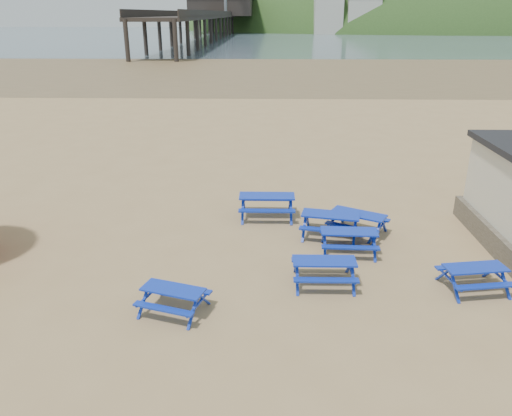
{
  "coord_description": "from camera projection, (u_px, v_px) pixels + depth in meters",
  "views": [
    {
      "loc": [
        -0.0,
        -13.56,
        6.89
      ],
      "look_at": [
        -0.42,
        1.5,
        1.0
      ],
      "focal_mm": 35.0,
      "sensor_mm": 36.0,
      "label": 1
    }
  ],
  "objects": [
    {
      "name": "picnic_table_blue_c",
      "position": [
        330.0,
        225.0,
        16.41
      ],
      "size": [
        2.13,
        1.85,
        0.78
      ],
      "rotation": [
        0.0,
        0.0,
        -0.2
      ],
      "color": "#083EA1",
      "rests_on": "ground"
    },
    {
      "name": "picnic_table_blue_d",
      "position": [
        174.0,
        300.0,
        12.24
      ],
      "size": [
        1.85,
        1.66,
        0.65
      ],
      "rotation": [
        0.0,
        0.0,
        -0.31
      ],
      "color": "#083EA1",
      "rests_on": "ground"
    },
    {
      "name": "picnic_table_blue_f",
      "position": [
        474.0,
        278.0,
        13.23
      ],
      "size": [
        1.79,
        1.53,
        0.67
      ],
      "rotation": [
        0.0,
        0.0,
        0.16
      ],
      "color": "#083EA1",
      "rests_on": "ground"
    },
    {
      "name": "picnic_table_blue_a",
      "position": [
        267.0,
        206.0,
        17.96
      ],
      "size": [
        1.98,
        1.6,
        0.83
      ],
      "rotation": [
        0.0,
        0.0,
        0.0
      ],
      "color": "#083EA1",
      "rests_on": "ground"
    },
    {
      "name": "headland_town",
      "position": [
        465.0,
        52.0,
        230.24
      ],
      "size": [
        264.0,
        144.0,
        108.0
      ],
      "color": "#2D4C1E",
      "rests_on": "ground"
    },
    {
      "name": "sea",
      "position": [
        271.0,
        35.0,
        173.39
      ],
      "size": [
        400.0,
        400.0,
        0.0
      ],
      "primitive_type": "plane",
      "color": "#495C69",
      "rests_on": "ground"
    },
    {
      "name": "pier",
      "position": [
        221.0,
        18.0,
        179.53
      ],
      "size": [
        24.0,
        220.0,
        39.29
      ],
      "color": "black",
      "rests_on": "ground"
    },
    {
      "name": "wet_sand",
      "position": [
        270.0,
        69.0,
        66.33
      ],
      "size": [
        400.0,
        400.0,
        0.0
      ],
      "primitive_type": "plane",
      "color": "olive",
      "rests_on": "ground"
    },
    {
      "name": "picnic_table_blue_g",
      "position": [
        348.0,
        241.0,
        15.31
      ],
      "size": [
        1.76,
        1.44,
        0.72
      ],
      "rotation": [
        0.0,
        0.0,
        -0.04
      ],
      "color": "#083EA1",
      "rests_on": "ground"
    },
    {
      "name": "ground",
      "position": [
        268.0,
        257.0,
        15.13
      ],
      "size": [
        400.0,
        400.0,
        0.0
      ],
      "primitive_type": "plane",
      "color": "tan",
      "rests_on": "ground"
    },
    {
      "name": "picnic_table_blue_e",
      "position": [
        324.0,
        272.0,
        13.5
      ],
      "size": [
        1.71,
        1.38,
        0.71
      ],
      "rotation": [
        0.0,
        0.0,
        0.01
      ],
      "color": "#083EA1",
      "rests_on": "ground"
    },
    {
      "name": "picnic_table_blue_b",
      "position": [
        358.0,
        223.0,
        16.57
      ],
      "size": [
        2.26,
        2.12,
        0.75
      ],
      "rotation": [
        0.0,
        0.0,
        -0.51
      ],
      "color": "#083EA1",
      "rests_on": "ground"
    }
  ]
}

